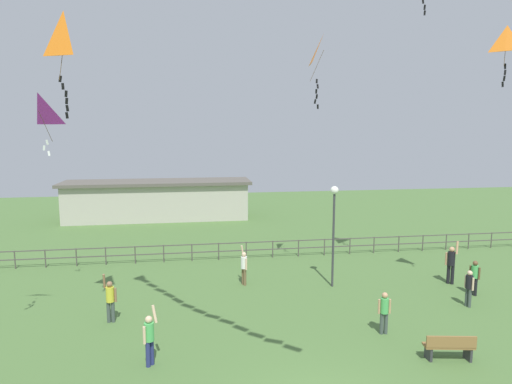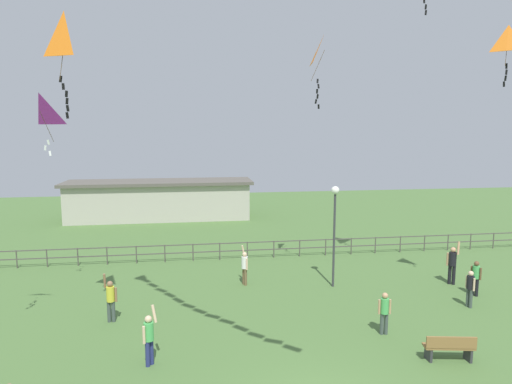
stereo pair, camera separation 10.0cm
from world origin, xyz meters
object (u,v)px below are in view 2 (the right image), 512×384
person_4 (245,266)px  kite_3 (508,42)px  person_6 (470,286)px  kite_5 (324,52)px  person_5 (111,298)px  person_2 (149,336)px  person_1 (476,276)px  person_3 (452,262)px  kite_0 (40,112)px  kite_4 (65,39)px  lamppost (335,215)px  person_7 (384,310)px  park_bench (449,347)px

person_4 → kite_3: 13.77m
person_4 → person_6: 9.39m
kite_5 → person_6: bearing=-36.6°
person_4 → kite_3: bearing=-23.0°
person_5 → person_6: person_5 is taller
person_2 → kite_5: bearing=41.9°
person_1 → person_3: bearing=96.1°
kite_0 → kite_4: bearing=-60.7°
person_6 → kite_0: (-16.63, 2.93, 6.85)m
lamppost → person_7: lamppost is taller
person_1 → person_5: 14.90m
lamppost → person_6: (4.63, -3.06, -2.46)m
kite_3 → kite_5: kite_5 is taller
person_3 → person_7: person_3 is taller
person_1 → kite_3: size_ratio=0.68×
person_1 → person_4: size_ratio=0.84×
kite_0 → kite_4: (1.99, -3.54, 2.07)m
park_bench → person_4: bearing=125.1°
person_7 → kite_0: kite_0 is taller
park_bench → person_3: 7.54m
person_3 → kite_0: size_ratio=0.86×
kite_0 → kite_3: 17.83m
lamppost → kite_5: bearing=121.3°
kite_3 → kite_4: size_ratio=0.68×
lamppost → person_7: bearing=-87.1°
person_1 → person_5: person_5 is taller
lamppost → person_6: bearing=-33.5°
lamppost → person_2: 9.80m
park_bench → kite_4: kite_4 is taller
person_1 → person_6: 1.49m
person_6 → kite_0: kite_0 is taller
person_3 → person_6: 2.71m
person_7 → kite_4: kite_4 is taller
park_bench → kite_5: (-1.86, 7.53, 9.90)m
person_3 → kite_3: 9.59m
park_bench → person_6: 4.96m
lamppost → park_bench: lamppost is taller
park_bench → person_1: bearing=49.2°
person_6 → kite_4: bearing=-177.6°
person_4 → kite_5: size_ratio=0.57×
lamppost → person_7: size_ratio=3.06×
person_6 → kite_0: size_ratio=0.63×
person_6 → person_7: bearing=-158.3°
lamppost → kite_3: size_ratio=2.06×
park_bench → kite_0: size_ratio=0.65×
kite_3 → person_2: bearing=-168.8°
person_1 → person_6: size_ratio=1.02×
person_3 → person_5: 14.86m
person_7 → kite_5: size_ratio=0.47×
person_6 → kite_3: kite_3 is taller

